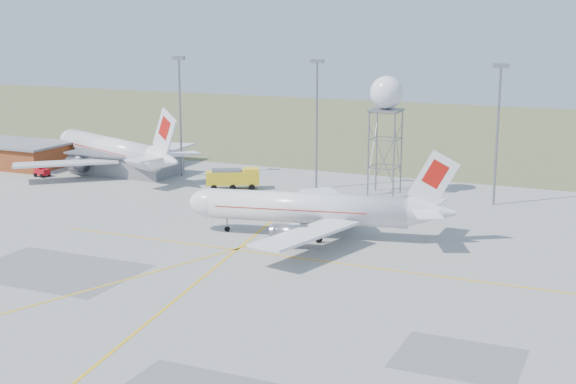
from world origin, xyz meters
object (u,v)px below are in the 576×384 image
at_px(airliner_main, 312,209).
at_px(fire_truck, 234,179).
at_px(radar_tower, 386,129).
at_px(baggage_tug, 42,172).
at_px(airliner_far, 113,150).

bearing_deg(airliner_main, fire_truck, -55.26).
bearing_deg(radar_tower, baggage_tug, -169.62).
height_order(airliner_far, fire_truck, airliner_far).
bearing_deg(airliner_far, baggage_tug, 65.55).
height_order(fire_truck, baggage_tug, fire_truck).
bearing_deg(baggage_tug, airliner_main, -9.91).
xyz_separation_m(airliner_main, baggage_tug, (-57.08, 16.61, -2.82)).
bearing_deg(airliner_far, radar_tower, -153.72).
distance_m(fire_truck, baggage_tug, 35.35).
relative_size(airliner_main, baggage_tug, 13.07).
distance_m(airliner_main, airliner_far, 54.05).
relative_size(airliner_far, radar_tower, 1.97).
bearing_deg(radar_tower, fire_truck, -164.59).
bearing_deg(fire_truck, airliner_far, 142.52).
relative_size(airliner_main, fire_truck, 3.87).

